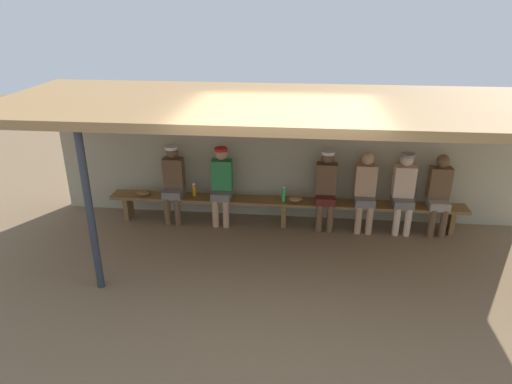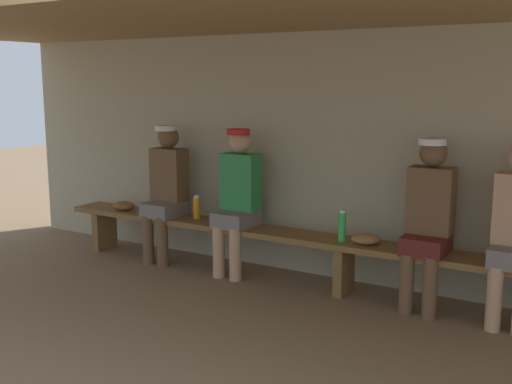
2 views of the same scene
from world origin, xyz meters
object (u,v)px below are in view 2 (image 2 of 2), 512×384
at_px(player_leftmost, 238,195).
at_px(player_near_post, 428,216).
at_px(player_in_red, 166,187).
at_px(water_bottle_blue, 197,208).
at_px(baseball_glove_tan, 124,206).
at_px(baseball_glove_dark_brown, 366,239).
at_px(bench, 344,249).
at_px(water_bottle_green, 342,226).

height_order(player_leftmost, player_near_post, same).
bearing_deg(player_in_red, water_bottle_blue, 6.10).
relative_size(player_leftmost, baseball_glove_tan, 5.60).
bearing_deg(baseball_glove_dark_brown, bench, 152.28).
bearing_deg(player_near_post, water_bottle_green, -176.55).
bearing_deg(water_bottle_blue, player_leftmost, -4.25).
bearing_deg(water_bottle_green, bench, 74.41).
xyz_separation_m(player_leftmost, water_bottle_blue, (-0.49, 0.04, -0.18)).
distance_m(bench, baseball_glove_tan, 2.44).
bearing_deg(player_near_post, player_in_red, 180.00).
distance_m(player_in_red, baseball_glove_tan, 0.59).
bearing_deg(bench, water_bottle_green, -105.59).
bearing_deg(player_near_post, water_bottle_blue, 179.06).
height_order(bench, baseball_glove_dark_brown, baseball_glove_dark_brown).
height_order(baseball_glove_tan, baseball_glove_dark_brown, same).
height_order(player_near_post, baseball_glove_tan, player_near_post).
xyz_separation_m(player_near_post, water_bottle_green, (-0.69, -0.04, -0.16)).
bearing_deg(player_leftmost, player_near_post, 0.00).
relative_size(bench, player_leftmost, 4.46).
distance_m(player_leftmost, player_near_post, 1.75).
bearing_deg(baseball_glove_tan, player_leftmost, -11.37).
bearing_deg(player_in_red, player_leftmost, 0.00).
xyz_separation_m(bench, player_near_post, (0.68, 0.00, 0.36)).
xyz_separation_m(player_near_post, player_in_red, (-2.58, 0.00, 0.00)).
height_order(bench, water_bottle_blue, water_bottle_blue).
xyz_separation_m(bench, baseball_glove_dark_brown, (0.20, -0.03, 0.12)).
xyz_separation_m(player_in_red, baseball_glove_tan, (-0.53, -0.04, -0.24)).
distance_m(player_leftmost, water_bottle_blue, 0.53).
relative_size(player_near_post, baseball_glove_dark_brown, 5.60).
relative_size(water_bottle_green, baseball_glove_dark_brown, 1.11).
distance_m(player_leftmost, water_bottle_green, 1.06).
bearing_deg(water_bottle_blue, water_bottle_green, -2.90).
xyz_separation_m(bench, player_in_red, (-1.90, 0.00, 0.36)).
bearing_deg(baseball_glove_tan, baseball_glove_dark_brown, -12.75).
bearing_deg(bench, player_near_post, 0.30).
height_order(player_leftmost, baseball_glove_dark_brown, player_leftmost).
relative_size(player_near_post, player_in_red, 1.00).
bearing_deg(water_bottle_green, baseball_glove_dark_brown, 3.28).
bearing_deg(water_bottle_blue, bench, -1.48).
distance_m(player_leftmost, baseball_glove_dark_brown, 1.28).
distance_m(bench, player_in_red, 1.93).
distance_m(water_bottle_green, baseball_glove_tan, 2.42).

